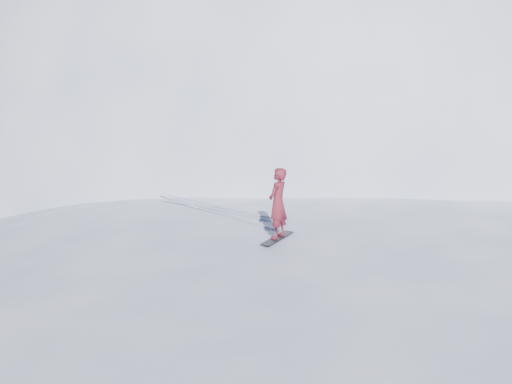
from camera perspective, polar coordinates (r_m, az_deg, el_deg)
ground at (r=14.24m, az=12.91°, el=-14.98°), size 400.00×400.00×0.00m
near_ridge at (r=16.80m, az=7.51°, el=-10.50°), size 36.00×28.00×4.80m
summit_peak at (r=47.12m, az=7.37°, el=3.98°), size 60.00×56.00×56.00m
peak_shoulder at (r=35.06m, az=-0.50°, el=1.39°), size 28.00×24.00×18.00m
wind_bumps at (r=15.24m, az=5.39°, el=-12.87°), size 16.00×14.40×1.00m
snowboard at (r=13.42m, az=2.48°, el=-5.27°), size 1.43×0.86×0.02m
snowboarder at (r=13.17m, az=2.51°, el=-1.29°), size 0.81×0.70×1.89m
board_tracks at (r=16.60m, az=-4.38°, el=-1.91°), size 1.82×5.95×0.04m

